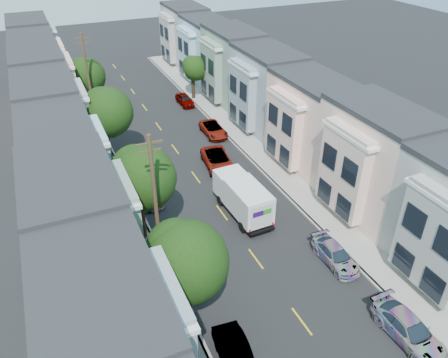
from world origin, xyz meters
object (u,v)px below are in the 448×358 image
tree_d (107,113)px  utility_pole_far (89,79)px  tree_e (85,77)px  motorcycle (427,348)px  tree_b (185,263)px  parked_right_a (409,330)px  parked_left_b (237,358)px  tree_c (142,179)px  tree_far_r (195,69)px  parked_right_c (213,130)px  parked_left_c (185,260)px  parked_right_b (335,255)px  utility_pole_near (156,206)px  fedex_truck (243,197)px  parked_right_d (185,100)px  lead_sedan (218,161)px  parked_left_d (148,191)px

tree_d → utility_pole_far: bearing=90.0°
tree_e → motorcycle: (11.45, -41.52, -4.15)m
tree_b → tree_d: bearing=90.0°
parked_right_a → tree_d: bearing=110.9°
parked_left_b → tree_e: bearing=97.5°
tree_c → parked_left_b: (1.40, -12.60, -4.48)m
tree_far_r → parked_right_c: 11.42m
parked_right_c → motorcycle: size_ratio=2.48×
parked_left_c → parked_right_b: (9.80, -3.62, -0.14)m
parked_right_a → parked_right_c: bearing=88.6°
utility_pole_near → motorcycle: utility_pole_near is taller
tree_d → tree_e: bearing=90.0°
parked_left_c → motorcycle: bearing=-45.9°
tree_b → fedex_truck: (7.77, 8.66, -3.29)m
parked_right_d → motorcycle: size_ratio=2.17×
tree_b → tree_e: tree_b is taller
lead_sedan → parked_right_d: 16.09m
fedex_truck → parked_right_d: 23.86m
parked_right_a → lead_sedan: bearing=94.5°
tree_d → parked_left_d: (1.40, -7.42, -4.51)m
tree_d → lead_sedan: tree_d is taller
motorcycle → tree_d: bearing=105.1°
fedex_truck → parked_right_a: fedex_truck is taller
lead_sedan → utility_pole_near: bearing=-121.5°
utility_pole_near → parked_right_b: 12.89m
parked_left_b → parked_right_a: 10.06m
lead_sedan → parked_right_c: size_ratio=1.14×
utility_pole_near → fedex_truck: utility_pole_near is taller
parked_right_b → parked_right_d: (0.00, 31.32, 0.03)m
parked_right_c → tree_far_r: bearing=81.9°
tree_c → tree_e: (-0.00, 25.43, -0.66)m
parked_left_b → utility_pole_near: bearing=104.1°
tree_e → motorcycle: bearing=-74.6°
tree_d → parked_left_c: (1.40, -16.79, -4.43)m
tree_d → motorcycle: tree_d is taller
tree_d → parked_right_a: tree_d is taller
tree_e → tree_far_r: size_ratio=1.22×
tree_d → fedex_truck: bearing=-58.5°
parked_right_d → parked_right_b: bearing=-90.9°
tree_e → utility_pole_far: 2.93m
tree_far_r → lead_sedan: 18.16m
utility_pole_far → tree_b: bearing=-90.0°
tree_c → utility_pole_near: bearing=-90.0°
tree_c → motorcycle: bearing=-54.6°
parked_right_c → parked_right_b: bearing=-87.6°
parked_right_c → tree_c: bearing=-126.1°
tree_d → tree_c: bearing=-90.0°
utility_pole_near → parked_right_a: bearing=-45.6°
utility_pole_far → parked_left_c: size_ratio=1.83×
parked_right_b → parked_right_d: bearing=90.8°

